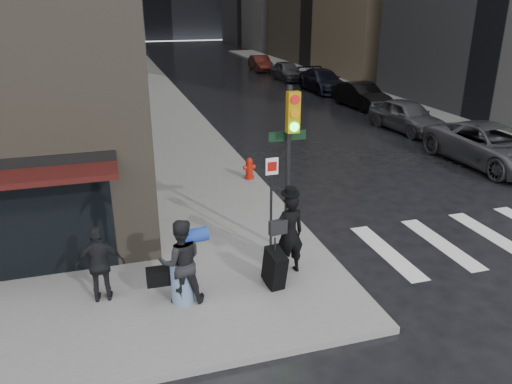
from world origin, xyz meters
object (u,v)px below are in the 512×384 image
at_px(fire_hydrant, 249,169).
at_px(parked_car_3, 323,81).
at_px(traffic_light, 288,150).
at_px(man_overcoat, 286,239).
at_px(man_jeans, 181,262).
at_px(parked_car_0, 492,146).
at_px(parked_car_2, 361,95).
at_px(parked_car_4, 287,71).
at_px(man_greycoat, 100,264).
at_px(parked_car_1, 407,116).
at_px(parked_car_5, 260,63).

distance_m(fire_hydrant, parked_car_3, 18.94).
relative_size(traffic_light, parked_car_3, 0.79).
bearing_deg(man_overcoat, parked_car_3, -122.71).
bearing_deg(man_jeans, parked_car_0, -153.06).
xyz_separation_m(parked_car_2, parked_car_4, (-0.43, 11.29, -0.00)).
bearing_deg(man_overcoat, man_greycoat, -9.07).
bearing_deg(man_greycoat, parked_car_3, -119.50).
distance_m(traffic_light, parked_car_4, 29.06).
distance_m(parked_car_0, parked_car_3, 16.94).
bearing_deg(parked_car_0, parked_car_3, 85.70).
xyz_separation_m(man_jeans, parked_car_1, (12.67, 11.68, -0.32)).
xyz_separation_m(man_greycoat, parked_car_3, (14.84, 22.44, -0.23)).
height_order(man_jeans, fire_hydrant, man_jeans).
bearing_deg(parked_car_1, man_greycoat, -147.76).
bearing_deg(parked_car_0, parked_car_1, 88.28).
xyz_separation_m(man_jeans, parked_car_2, (13.23, 17.33, -0.34)).
bearing_deg(parked_car_4, parked_car_3, -85.45).
distance_m(man_overcoat, fire_hydrant, 6.55).
bearing_deg(parked_car_3, parked_car_2, -90.60).
bearing_deg(parked_car_4, fire_hydrant, -113.86).
relative_size(man_jeans, parked_car_1, 0.42).
bearing_deg(parked_car_2, man_overcoat, -127.91).
xyz_separation_m(parked_car_0, parked_car_1, (-0.07, 5.64, -0.03)).
relative_size(man_jeans, man_greycoat, 1.11).
distance_m(man_greycoat, parked_car_1, 18.07).
height_order(parked_car_0, parked_car_4, parked_car_0).
relative_size(fire_hydrant, parked_car_3, 0.15).
bearing_deg(parked_car_2, traffic_light, -128.60).
relative_size(man_overcoat, parked_car_1, 0.48).
relative_size(man_overcoat, traffic_light, 0.52).
relative_size(traffic_light, fire_hydrant, 5.43).
bearing_deg(man_jeans, parked_car_1, -135.75).
bearing_deg(parked_car_1, parked_car_3, 80.95).
bearing_deg(parked_car_5, man_overcoat, -103.15).
bearing_deg(man_overcoat, parked_car_5, -113.32).
height_order(parked_car_1, parked_car_3, parked_car_1).
height_order(man_greycoat, parked_car_5, man_greycoat).
relative_size(man_jeans, parked_car_0, 0.33).
height_order(parked_car_1, parked_car_4, parked_car_1).
height_order(man_greycoat, traffic_light, traffic_light).
bearing_deg(traffic_light, parked_car_1, 44.78).
bearing_deg(parked_car_1, parked_car_2, 78.49).
bearing_deg(fire_hydrant, traffic_light, -96.58).
relative_size(man_jeans, parked_car_5, 0.45).
distance_m(traffic_light, parked_car_0, 11.17).
relative_size(traffic_light, parked_car_5, 1.00).
bearing_deg(man_jeans, parked_car_3, -118.49).
distance_m(man_jeans, man_greycoat, 1.64).
distance_m(man_jeans, parked_car_0, 14.10).
distance_m(man_greycoat, parked_car_3, 26.91).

